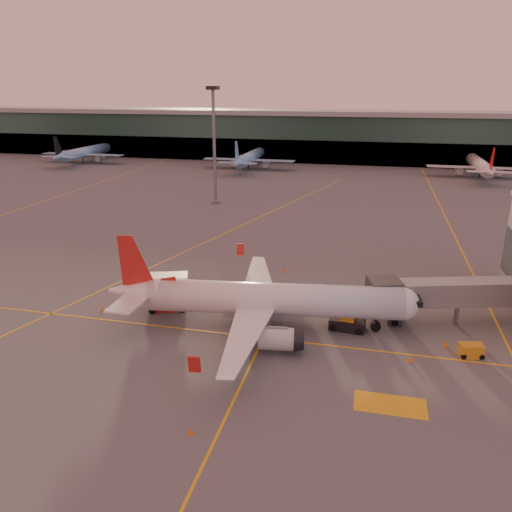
% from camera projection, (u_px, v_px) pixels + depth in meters
% --- Properties ---
extents(ground, '(600.00, 600.00, 0.00)m').
position_uv_depth(ground, '(203.00, 356.00, 49.66)').
color(ground, '#4C4F54').
rests_on(ground, ground).
extents(taxi_markings, '(100.12, 173.00, 0.01)m').
position_uv_depth(taxi_markings, '(245.00, 232.00, 92.24)').
color(taxi_markings, gold).
rests_on(taxi_markings, ground).
extents(terminal, '(400.00, 20.00, 17.60)m').
position_uv_depth(terminal, '(334.00, 136.00, 177.39)').
color(terminal, '#19382D').
rests_on(terminal, ground).
extents(mast_west_near, '(2.40, 2.40, 25.60)m').
position_uv_depth(mast_west_near, '(214.00, 137.00, 110.07)').
color(mast_west_near, slate).
rests_on(mast_west_near, ground).
extents(distant_aircraft_row, '(290.00, 34.00, 13.00)m').
position_uv_depth(distant_aircraft_row, '(262.00, 169.00, 162.95)').
color(distant_aircraft_row, '#80ABD6').
rests_on(distant_aircraft_row, ground).
extents(main_airplane, '(34.06, 30.83, 10.29)m').
position_uv_depth(main_airplane, '(263.00, 300.00, 54.34)').
color(main_airplane, white).
rests_on(main_airplane, ground).
extents(jet_bridge, '(21.11, 8.87, 5.33)m').
position_uv_depth(jet_bridge, '(469.00, 294.00, 55.42)').
color(jet_bridge, slate).
rests_on(jet_bridge, ground).
extents(catering_truck, '(6.09, 4.18, 4.35)m').
position_uv_depth(catering_truck, '(165.00, 290.00, 59.32)').
color(catering_truck, '#AE181C').
rests_on(catering_truck, ground).
extents(gpu_cart, '(2.50, 1.80, 1.33)m').
position_uv_depth(gpu_cart, '(471.00, 351.00, 49.32)').
color(gpu_cart, orange).
rests_on(gpu_cart, ground).
extents(pushback_tug, '(4.01, 2.41, 1.97)m').
position_uv_depth(pushback_tug, '(347.00, 323.00, 54.82)').
color(pushback_tug, black).
rests_on(pushback_tug, ground).
extents(cone_nose, '(0.44, 0.44, 0.56)m').
position_uv_depth(cone_nose, '(446.00, 344.00, 51.41)').
color(cone_nose, orange).
rests_on(cone_nose, ground).
extents(cone_tail, '(0.41, 0.41, 0.53)m').
position_uv_depth(cone_tail, '(102.00, 308.00, 59.67)').
color(cone_tail, orange).
rests_on(cone_tail, ground).
extents(cone_wing_right, '(0.45, 0.45, 0.58)m').
position_uv_depth(cone_wing_right, '(191.00, 431.00, 38.34)').
color(cone_wing_right, orange).
rests_on(cone_wing_right, ground).
extents(cone_wing_left, '(0.46, 0.46, 0.59)m').
position_uv_depth(cone_wing_left, '(283.00, 270.00, 72.22)').
color(cone_wing_left, orange).
rests_on(cone_wing_left, ground).
extents(cone_fwd, '(0.48, 0.48, 0.61)m').
position_uv_depth(cone_fwd, '(410.00, 359.00, 48.52)').
color(cone_fwd, orange).
rests_on(cone_fwd, ground).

